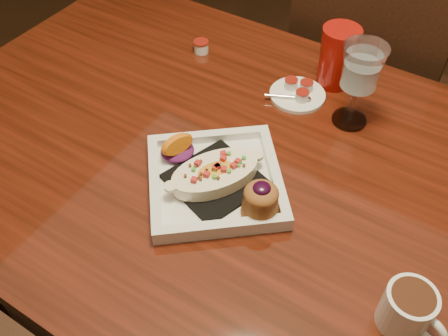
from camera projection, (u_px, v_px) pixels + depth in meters
The scene contains 8 objects.
table at pixel (261, 202), 1.02m from camera, with size 1.50×0.90×0.75m.
chair_far at pixel (362, 93), 1.49m from camera, with size 0.42×0.42×0.93m.
plate at pixel (221, 181), 0.90m from camera, with size 0.34×0.34×0.08m.
coffee_mug at pixel (409, 309), 0.71m from camera, with size 0.10×0.07×0.08m.
goblet at pixel (361, 72), 0.95m from camera, with size 0.09×0.09×0.18m.
saucer at pixel (297, 93), 1.09m from camera, with size 0.12×0.12×0.08m.
creamer_loose at pixel (201, 46), 1.20m from camera, with size 0.04×0.04×0.03m.
red_tumbler at pixel (337, 57), 1.08m from camera, with size 0.08×0.08×0.14m, color #A2110B.
Camera 1 is at (0.28, -0.58, 1.45)m, focal length 40.00 mm.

